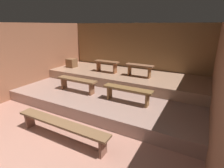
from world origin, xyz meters
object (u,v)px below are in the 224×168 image
at_px(bench_floor_center, 61,125).
at_px(bench_lower_right, 128,91).
at_px(bench_lower_left, 77,82).
at_px(bench_middle_right, 139,68).
at_px(bench_middle_left, 107,64).
at_px(wooden_crate_middle, 72,63).

height_order(bench_floor_center, bench_lower_right, bench_lower_right).
bearing_deg(bench_lower_left, bench_middle_right, 44.34).
distance_m(bench_lower_left, bench_lower_right, 1.65).
distance_m(bench_lower_left, bench_middle_left, 1.45).
xyz_separation_m(bench_lower_right, bench_middle_right, (-0.21, 1.41, 0.29)).
relative_size(bench_floor_center, bench_lower_left, 1.68).
height_order(bench_floor_center, bench_lower_left, bench_lower_left).
height_order(bench_lower_right, bench_middle_right, bench_middle_right).
relative_size(bench_lower_right, bench_middle_left, 1.45).
relative_size(bench_middle_left, wooden_crate_middle, 2.64).
relative_size(bench_lower_left, bench_middle_left, 1.45).
xyz_separation_m(bench_floor_center, bench_lower_right, (0.70, 1.68, 0.29)).
height_order(bench_floor_center, wooden_crate_middle, wooden_crate_middle).
bearing_deg(bench_middle_left, bench_middle_right, 0.00).
relative_size(bench_lower_right, wooden_crate_middle, 3.84).
bearing_deg(wooden_crate_middle, bench_middle_right, -0.14).
bearing_deg(bench_middle_left, bench_lower_right, -44.34).
distance_m(bench_floor_center, bench_middle_left, 3.23).
bearing_deg(bench_middle_left, wooden_crate_middle, 179.75).
height_order(bench_lower_right, wooden_crate_middle, wooden_crate_middle).
xyz_separation_m(bench_middle_left, wooden_crate_middle, (-1.63, 0.01, -0.13)).
xyz_separation_m(bench_floor_center, bench_lower_left, (-0.95, 1.68, 0.29)).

